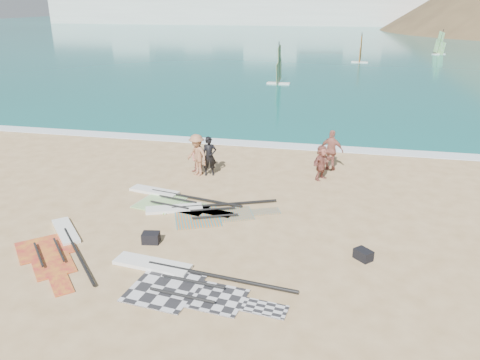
% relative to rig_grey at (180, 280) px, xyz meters
% --- Properties ---
extents(ground, '(300.00, 300.00, 0.00)m').
position_rel_rig_grey_xyz_m(ground, '(-0.15, 2.01, -0.05)').
color(ground, tan).
rests_on(ground, ground).
extents(sea, '(300.00, 240.00, 0.06)m').
position_rel_rig_grey_xyz_m(sea, '(-0.15, 134.01, -0.05)').
color(sea, '#0B514E').
rests_on(sea, ground).
extents(surf_line, '(300.00, 1.20, 0.04)m').
position_rel_rig_grey_xyz_m(surf_line, '(-0.15, 14.31, -0.05)').
color(surf_line, white).
rests_on(surf_line, ground).
extents(far_town, '(160.00, 8.00, 12.00)m').
position_rel_rig_grey_xyz_m(far_town, '(-15.88, 152.01, 4.44)').
color(far_town, white).
rests_on(far_town, ground).
extents(rig_grey, '(5.89, 2.67, 0.20)m').
position_rel_rig_grey_xyz_m(rig_grey, '(0.00, 0.00, 0.00)').
color(rig_grey, '#28272A').
rests_on(rig_grey, ground).
extents(rig_green, '(5.20, 2.56, 0.20)m').
position_rel_rig_grey_xyz_m(rig_green, '(-2.39, 5.64, -0.00)').
color(rig_green, '#53B51B').
rests_on(rig_green, ground).
extents(rig_orange, '(5.31, 3.27, 0.20)m').
position_rel_rig_grey_xyz_m(rig_orange, '(-0.74, 4.73, -0.00)').
color(rig_orange, orange).
rests_on(rig_orange, ground).
extents(rig_red, '(4.00, 4.59, 0.20)m').
position_rel_rig_grey_xyz_m(rig_red, '(-4.63, 1.07, -0.00)').
color(rig_red, '#B5032C').
rests_on(rig_red, ground).
extents(gear_bag_near, '(0.64, 0.51, 0.37)m').
position_rel_rig_grey_xyz_m(gear_bag_near, '(-1.74, 2.06, 0.13)').
color(gear_bag_near, black).
rests_on(gear_bag_near, ground).
extents(gear_bag_far, '(0.67, 0.67, 0.33)m').
position_rel_rig_grey_xyz_m(gear_bag_far, '(5.33, 2.46, 0.12)').
color(gear_bag_far, black).
rests_on(gear_bag_far, ground).
extents(person_wetsuit, '(0.79, 0.64, 1.87)m').
position_rel_rig_grey_xyz_m(person_wetsuit, '(-1.58, 8.91, 0.88)').
color(person_wetsuit, black).
rests_on(person_wetsuit, ground).
extents(beachgoer_left, '(0.83, 0.71, 1.50)m').
position_rel_rig_grey_xyz_m(beachgoer_left, '(-2.18, 9.09, 0.70)').
color(beachgoer_left, '#B56457').
rests_on(beachgoer_left, ground).
extents(beachgoer_mid, '(1.48, 1.34, 2.00)m').
position_rel_rig_grey_xyz_m(beachgoer_mid, '(-2.14, 8.78, 0.95)').
color(beachgoer_mid, '#A26E4D').
rests_on(beachgoer_mid, ground).
extents(beachgoer_back, '(1.26, 0.80, 1.99)m').
position_rel_rig_grey_xyz_m(beachgoer_back, '(4.00, 10.86, 0.95)').
color(beachgoer_back, '#AC6656').
rests_on(beachgoer_back, ground).
extents(beachgoer_right, '(1.21, 1.55, 1.64)m').
position_rel_rig_grey_xyz_m(beachgoer_right, '(3.60, 9.46, 0.77)').
color(beachgoer_right, '#965347').
rests_on(beachgoer_right, ground).
extents(windsurfer_left, '(2.30, 2.79, 4.15)m').
position_rel_rig_grey_xyz_m(windsurfer_left, '(-1.91, 35.26, 1.18)').
color(windsurfer_left, white).
rests_on(windsurfer_left, ground).
extents(windsurfer_centre, '(2.22, 2.65, 3.96)m').
position_rel_rig_grey_xyz_m(windsurfer_centre, '(6.34, 54.51, 1.14)').
color(windsurfer_centre, white).
rests_on(windsurfer_centre, ground).
extents(windsurfer_right, '(2.11, 2.26, 3.80)m').
position_rel_rig_grey_xyz_m(windsurfer_right, '(18.40, 67.33, 1.10)').
color(windsurfer_right, white).
rests_on(windsurfer_right, ground).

